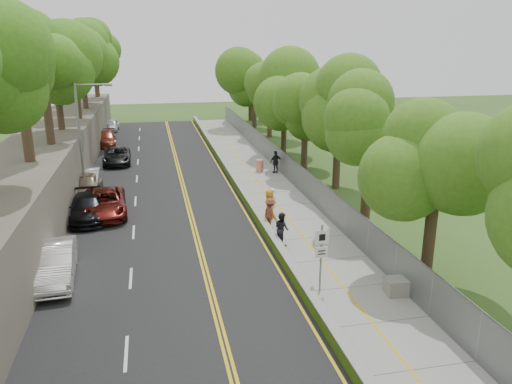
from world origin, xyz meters
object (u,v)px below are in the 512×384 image
Objects in this scene: car_1 at (54,263)px; person_far at (276,162)px; car_2 at (105,203)px; signpost at (321,251)px; construction_barrel at (260,166)px; streetlight at (83,132)px; painter_0 at (269,204)px; concrete_block at (398,286)px.

car_1 is 22.46m from person_far.
car_2 is at bearing 75.72° from car_1.
signpost is at bearing -21.23° from car_1.
streetlight is at bearing -162.56° from construction_barrel.
person_far is at bearing 81.25° from signpost.
signpost is 1.68× the size of painter_0.
streetlight is at bearing 85.21° from car_1.
construction_barrel is (1.95, 21.24, -1.40)m from signpost.
concrete_block is at bearing 72.91° from person_far.
car_2 reaches higher than construction_barrel.
signpost is 9.75m from painter_0.
car_2 reaches higher than concrete_block.
signpost is at bearing -95.24° from construction_barrel.
construction_barrel reaches higher than concrete_block.
streetlight is at bearing 129.36° from concrete_block.
car_1 is at bearing -127.58° from construction_barrel.
car_1 is at bearing -104.20° from car_2.
construction_barrel is (13.46, 4.23, -4.08)m from streetlight.
concrete_block is 21.45m from person_far.
signpost reaches higher than painter_0.
person_far is at bearing -33.17° from construction_barrel.
car_2 is at bearing 76.08° from painter_0.
painter_0 reaches higher than car_1.
construction_barrel is at bearing 93.35° from concrete_block.
construction_barrel is at bearing 48.22° from car_1.
streetlight is 7.86× the size of construction_barrel.
construction_barrel is at bearing 31.76° from car_2.
car_2 is 2.97× the size of person_far.
car_1 is 2.74× the size of painter_0.
concrete_block is 0.57× the size of person_far.
painter_0 reaches higher than concrete_block.
streetlight is 23.66m from concrete_block.
streetlight reaches higher than concrete_block.
signpost is 2.86× the size of concrete_block.
streetlight is 14.14m from painter_0.
person_far is (1.20, -0.78, 0.44)m from construction_barrel.
construction_barrel is 0.18× the size of car_2.
painter_0 is (0.02, 9.69, -0.99)m from signpost.
car_1 is 13.18m from painter_0.
signpost reaches higher than car_2.
streetlight is at bearing 104.08° from car_2.
painter_0 reaches higher than car_2.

